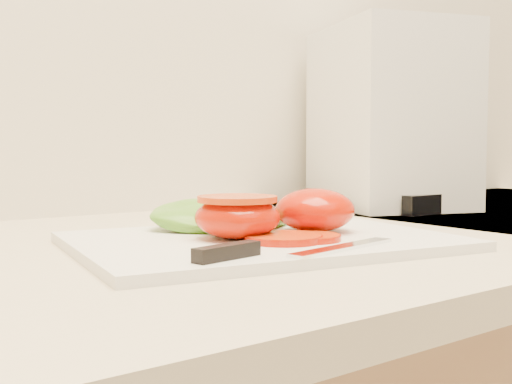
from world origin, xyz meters
TOP-DOWN VIEW (x-y plane):
  - cutting_board at (-0.11, 1.61)m, footprint 0.41×0.33m
  - tomato_half_dome at (-0.04, 1.60)m, footprint 0.09×0.09m
  - tomato_half_cut at (-0.14, 1.61)m, footprint 0.09×0.09m
  - tomato_slice_0 at (-0.12, 1.57)m, footprint 0.07×0.07m
  - tomato_slice_1 at (-0.09, 1.56)m, footprint 0.06×0.06m
  - lettuce_leaf_0 at (-0.11, 1.69)m, footprint 0.18×0.15m
  - lettuce_leaf_1 at (-0.07, 1.68)m, footprint 0.13×0.13m
  - knife at (-0.17, 1.51)m, footprint 0.21×0.05m
  - appliance at (0.32, 1.82)m, footprint 0.27×0.30m

SIDE VIEW (x-z plane):
  - cutting_board at x=-0.11m, z-range 0.93..0.94m
  - tomato_slice_1 at x=-0.09m, z-range 0.94..0.95m
  - tomato_slice_0 at x=-0.12m, z-range 0.94..0.95m
  - knife at x=-0.17m, z-range 0.94..0.95m
  - lettuce_leaf_1 at x=-0.07m, z-range 0.94..0.96m
  - lettuce_leaf_0 at x=-0.11m, z-range 0.94..0.97m
  - tomato_half_cut at x=-0.14m, z-range 0.94..0.98m
  - tomato_half_dome at x=-0.04m, z-range 0.94..0.99m
  - appliance at x=0.32m, z-range 0.93..1.23m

